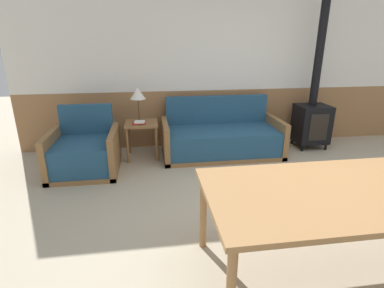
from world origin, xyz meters
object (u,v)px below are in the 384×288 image
side_table (142,129)px  dining_table (344,196)px  table_lamp (138,95)px  armchair (85,153)px  wood_stove (312,113)px  couch (221,138)px

side_table → dining_table: bearing=-60.9°
side_table → table_lamp: (-0.03, 0.09, 0.51)m
armchair → dining_table: (2.28, -2.27, 0.41)m
wood_stove → dining_table: bearing=-115.3°
side_table → table_lamp: bearing=109.6°
couch → wood_stove: (1.56, 0.11, 0.33)m
armchair → table_lamp: size_ratio=1.74×
dining_table → armchair: bearing=135.1°
dining_table → wood_stove: (1.30, 2.75, -0.09)m
armchair → side_table: size_ratio=1.61×
table_lamp → dining_table: size_ratio=0.25×
table_lamp → wood_stove: 2.85m
couch → table_lamp: bearing=173.9°
table_lamp → dining_table: bearing=-61.2°
armchair → side_table: armchair is taller
side_table → wood_stove: size_ratio=0.24×
couch → armchair: (-2.01, -0.37, 0.01)m
couch → armchair: size_ratio=2.06×
couch → side_table: bearing=177.7°
couch → table_lamp: 1.45m
table_lamp → wood_stove: wood_stove is taller
side_table → dining_table: size_ratio=0.27×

